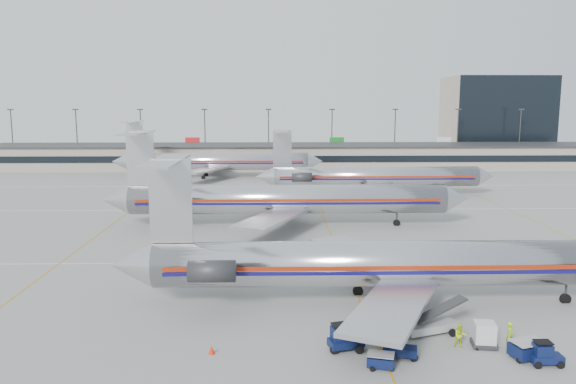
{
  "coord_description": "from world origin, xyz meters",
  "views": [
    {
      "loc": [
        -7.17,
        -47.7,
        16.66
      ],
      "look_at": [
        -5.39,
        29.51,
        4.5
      ],
      "focal_mm": 35.0,
      "sensor_mm": 36.0,
      "label": 1
    }
  ],
  "objects_px": {
    "jet_foreground": "(387,263)",
    "tug_center": "(398,347)",
    "jet_second_row": "(280,199)",
    "belt_loader": "(432,324)",
    "uld_container": "(484,335)"
  },
  "relations": [
    {
      "from": "jet_foreground",
      "to": "jet_second_row",
      "type": "height_order",
      "value": "jet_second_row"
    },
    {
      "from": "jet_second_row",
      "to": "uld_container",
      "type": "xyz_separation_m",
      "value": [
        13.74,
        -39.13,
        -2.93
      ]
    },
    {
      "from": "jet_second_row",
      "to": "uld_container",
      "type": "distance_m",
      "value": 41.58
    },
    {
      "from": "belt_loader",
      "to": "tug_center",
      "type": "bearing_deg",
      "value": -149.24
    },
    {
      "from": "jet_second_row",
      "to": "uld_container",
      "type": "bearing_deg",
      "value": -70.66
    },
    {
      "from": "belt_loader",
      "to": "jet_second_row",
      "type": "bearing_deg",
      "value": 86.77
    },
    {
      "from": "jet_foreground",
      "to": "uld_container",
      "type": "relative_size",
      "value": 25.76
    },
    {
      "from": "jet_second_row",
      "to": "tug_center",
      "type": "bearing_deg",
      "value": -79.72
    },
    {
      "from": "jet_second_row",
      "to": "belt_loader",
      "type": "height_order",
      "value": "jet_second_row"
    },
    {
      "from": "jet_foreground",
      "to": "uld_container",
      "type": "bearing_deg",
      "value": -58.81
    },
    {
      "from": "jet_foreground",
      "to": "tug_center",
      "type": "distance_m",
      "value": 10.54
    },
    {
      "from": "jet_second_row",
      "to": "tug_center",
      "type": "height_order",
      "value": "jet_second_row"
    },
    {
      "from": "jet_foreground",
      "to": "tug_center",
      "type": "bearing_deg",
      "value": -96.92
    },
    {
      "from": "tug_center",
      "to": "uld_container",
      "type": "height_order",
      "value": "tug_center"
    },
    {
      "from": "uld_container",
      "to": "belt_loader",
      "type": "relative_size",
      "value": 0.37
    }
  ]
}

